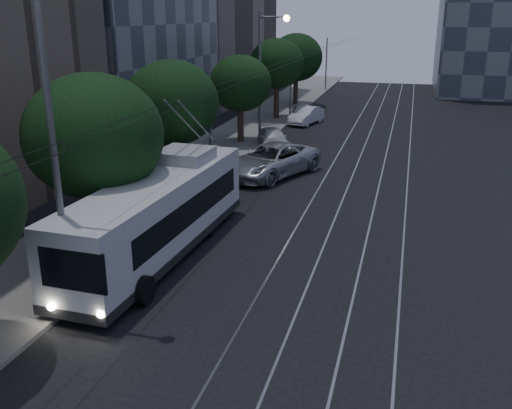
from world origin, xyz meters
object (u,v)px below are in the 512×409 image
at_px(car_white_c, 306,115).
at_px(car_white_b, 273,138).
at_px(car_white_a, 277,156).
at_px(car_white_d, 302,112).
at_px(pickup_silver, 271,160).
at_px(streetlamp_near, 61,99).
at_px(streetlamp_far, 265,64).
at_px(trolleybus, 160,214).

bearing_deg(car_white_c, car_white_b, -79.88).
distance_m(car_white_a, car_white_d, 16.26).
xyz_separation_m(pickup_silver, car_white_a, (0.00, 1.38, -0.10)).
height_order(car_white_a, car_white_b, car_white_a).
relative_size(car_white_a, streetlamp_near, 0.43).
relative_size(car_white_c, streetlamp_near, 0.39).
height_order(car_white_d, streetlamp_far, streetlamp_far).
relative_size(car_white_a, car_white_b, 1.08).
bearing_deg(trolleybus, streetlamp_far, 96.12).
xyz_separation_m(car_white_a, streetlamp_near, (-2.08, -17.50, 5.64)).
height_order(pickup_silver, streetlamp_far, streetlamp_far).
bearing_deg(car_white_c, trolleybus, -76.89).
distance_m(car_white_a, streetlamp_far, 9.47).
height_order(pickup_silver, car_white_d, pickup_silver).
height_order(trolleybus, streetlamp_near, streetlamp_near).
xyz_separation_m(trolleybus, car_white_c, (0.41, 27.81, -0.90)).
relative_size(pickup_silver, car_white_c, 1.50).
bearing_deg(pickup_silver, car_white_a, 113.57).
bearing_deg(car_white_d, streetlamp_near, -104.88).
bearing_deg(car_white_d, car_white_b, -104.07).
bearing_deg(streetlamp_far, pickup_silver, -73.65).
bearing_deg(car_white_c, pickup_silver, -72.51).
distance_m(car_white_d, streetlamp_far, 9.62).
height_order(car_white_a, car_white_d, car_white_a).
height_order(car_white_d, streetlamp_near, streetlamp_near).
xyz_separation_m(pickup_silver, car_white_d, (-1.60, 17.56, -0.18)).
bearing_deg(car_white_a, car_white_d, 86.78).
height_order(pickup_silver, car_white_b, pickup_silver).
distance_m(pickup_silver, streetlamp_near, 17.17).
xyz_separation_m(car_white_b, streetlamp_near, (-0.48, -23.14, 5.81)).
distance_m(pickup_silver, car_white_c, 16.12).
relative_size(car_white_b, car_white_d, 1.02).
xyz_separation_m(streetlamp_near, streetlamp_far, (-0.63, 25.33, -1.07)).
bearing_deg(car_white_c, car_white_d, 126.28).
height_order(car_white_a, streetlamp_near, streetlamp_near).
bearing_deg(car_white_c, streetlamp_far, -90.04).
height_order(car_white_a, car_white_c, car_white_a).
bearing_deg(pickup_silver, car_white_c, 117.10).
distance_m(car_white_b, car_white_c, 9.09).
xyz_separation_m(car_white_c, streetlamp_far, (-1.71, -6.87, 4.65)).
relative_size(car_white_b, streetlamp_near, 0.39).
height_order(pickup_silver, car_white_a, pickup_silver).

